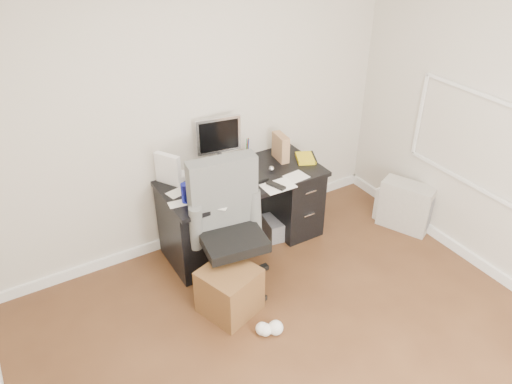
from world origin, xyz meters
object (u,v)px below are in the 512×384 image
lcd_monitor (219,143)px  desk (243,209)px  wicker_basket (230,291)px  keyboard (242,182)px  pc_tower (406,206)px  office_chair (231,231)px

lcd_monitor → desk: bearing=-57.7°
lcd_monitor → wicker_basket: (-0.43, -0.97, -0.80)m
lcd_monitor → wicker_basket: size_ratio=1.26×
lcd_monitor → keyboard: size_ratio=1.15×
desk → lcd_monitor: size_ratio=2.88×
desk → pc_tower: size_ratio=2.99×
office_chair → pc_tower: 1.95m
keyboard → pc_tower: size_ratio=0.90×
office_chair → wicker_basket: bearing=-115.2°
lcd_monitor → keyboard: (0.05, -0.34, -0.25)m
lcd_monitor → office_chair: lcd_monitor is taller
desk → pc_tower: 1.66m
desk → lcd_monitor: (-0.10, 0.24, 0.61)m
lcd_monitor → office_chair: size_ratio=0.45×
office_chair → wicker_basket: size_ratio=2.84×
office_chair → keyboard: bearing=57.9°
desk → office_chair: (-0.38, -0.48, 0.18)m
keyboard → wicker_basket: (-0.49, -0.63, -0.56)m
office_chair → pc_tower: office_chair is taller
wicker_basket → lcd_monitor: bearing=65.9°
keyboard → wicker_basket: keyboard is taller
wicker_basket → office_chair: bearing=56.7°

